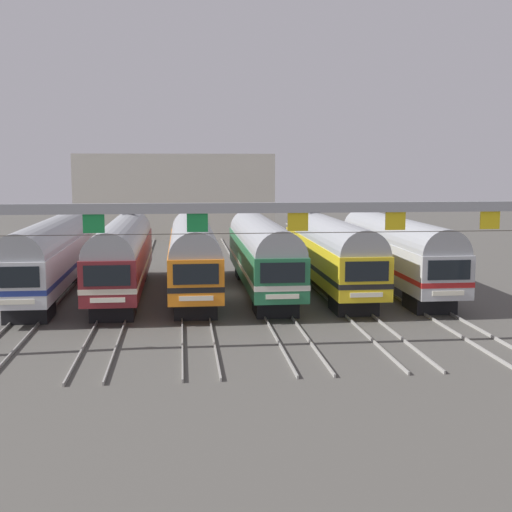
{
  "coord_description": "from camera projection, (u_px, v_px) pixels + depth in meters",
  "views": [
    {
      "loc": [
        -2.84,
        -43.08,
        8.05
      ],
      "look_at": [
        1.39,
        -3.78,
        2.88
      ],
      "focal_mm": 48.55,
      "sensor_mm": 36.0,
      "label": 1
    }
  ],
  "objects": [
    {
      "name": "ground_plane",
      "position": [
        228.0,
        294.0,
        43.81
      ],
      "size": [
        160.0,
        160.0,
        0.0
      ],
      "primitive_type": "plane",
      "color": "#4C4944"
    },
    {
      "name": "track_bed",
      "position": [
        215.0,
        257.0,
        60.56
      ],
      "size": [
        23.27,
        70.0,
        0.15
      ],
      "color": "gray",
      "rests_on": "ground"
    },
    {
      "name": "commuter_train_silver",
      "position": [
        50.0,
        254.0,
        42.3
      ],
      "size": [
        2.88,
        18.06,
        4.77
      ],
      "color": "silver",
      "rests_on": "ground"
    },
    {
      "name": "commuter_train_maroon",
      "position": [
        122.0,
        253.0,
        42.77
      ],
      "size": [
        2.88,
        18.06,
        5.05
      ],
      "color": "maroon",
      "rests_on": "ground"
    },
    {
      "name": "commuter_train_orange",
      "position": [
        193.0,
        252.0,
        43.23
      ],
      "size": [
        2.88,
        18.06,
        4.77
      ],
      "color": "orange",
      "rests_on": "ground"
    },
    {
      "name": "commuter_train_green",
      "position": [
        262.0,
        251.0,
        43.69
      ],
      "size": [
        2.88,
        18.06,
        4.77
      ],
      "color": "#236B42",
      "rests_on": "ground"
    },
    {
      "name": "commuter_train_yellow",
      "position": [
        330.0,
        250.0,
        44.16
      ],
      "size": [
        2.88,
        18.06,
        5.05
      ],
      "color": "gold",
      "rests_on": "ground"
    },
    {
      "name": "commuter_train_stainless",
      "position": [
        396.0,
        249.0,
        44.62
      ],
      "size": [
        2.88,
        18.06,
        4.77
      ],
      "color": "#B2B5BA",
      "rests_on": "ground"
    },
    {
      "name": "catenary_gantry",
      "position": [
        248.0,
        228.0,
        29.81
      ],
      "size": [
        27.01,
        0.44,
        6.97
      ],
      "color": "gray",
      "rests_on": "ground"
    },
    {
      "name": "maintenance_building",
      "position": [
        175.0,
        195.0,
        79.54
      ],
      "size": [
        21.78,
        10.0,
        9.32
      ],
      "primitive_type": "cube",
      "color": "beige",
      "rests_on": "ground"
    }
  ]
}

